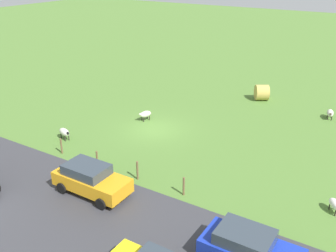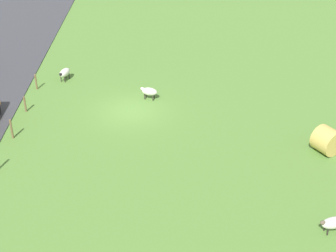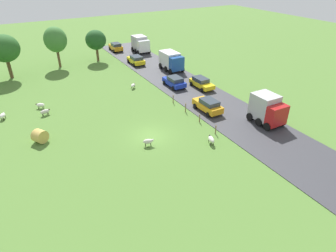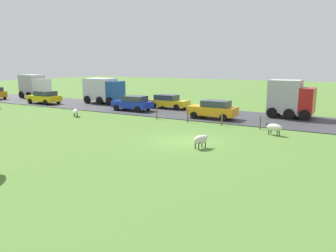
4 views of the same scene
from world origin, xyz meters
name	(u,v)px [view 2 (image 2 of 4)]	position (x,y,z in m)	size (l,w,h in m)	color
ground_plane	(131,111)	(0.00, 0.00, 0.00)	(160.00, 160.00, 0.00)	#517A33
sheep_1	(334,223)	(-9.35, 10.99, 0.50)	(1.31, 0.77, 0.76)	beige
sheep_3	(149,92)	(-1.13, -1.65, 0.54)	(1.19, 0.83, 0.80)	beige
sheep_4	(65,73)	(4.84, -4.60, 0.56)	(0.86, 1.34, 0.82)	silver
hay_bale_0	(327,140)	(-10.83, 4.69, 0.72)	(1.43, 1.43, 1.16)	tan
fence_post_0	(36,82)	(6.52, -3.18, 0.54)	(0.12, 0.12, 1.08)	brown
fence_post_1	(25,104)	(6.52, -0.04, 0.51)	(0.12, 0.12, 1.01)	brown
fence_post_2	(12,129)	(6.52, 3.10, 0.60)	(0.12, 0.12, 1.19)	brown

